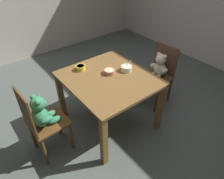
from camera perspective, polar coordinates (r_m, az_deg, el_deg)
The scene contains 7 objects.
ground_plane at distance 2.94m, azimuth -0.78°, elevation -8.84°, with size 5.20×5.20×0.04m.
dining_table at distance 2.52m, azimuth -0.89°, elevation 1.27°, with size 1.07×0.97×0.73m.
teddy_chair_far_center at distance 3.04m, azimuth 12.88°, elevation 5.28°, with size 0.44×0.44×0.87m.
teddy_chair_near_front at distance 2.31m, azimuth -18.94°, elevation -7.16°, with size 0.38×0.41×0.93m.
porridge_bowl_terracotta_center at distance 2.52m, azimuth -0.74°, elevation 5.01°, with size 0.13×0.13×0.11m.
porridge_bowl_white_far_center at distance 2.58m, azimuth 4.04°, elevation 5.90°, with size 0.13×0.14×0.13m.
porridge_bowl_yellow_near_left at distance 2.62m, azimuth -8.70°, elevation 6.00°, with size 0.12×0.12×0.06m.
Camera 1 is at (1.63, -1.23, 2.09)m, focal length 32.96 mm.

